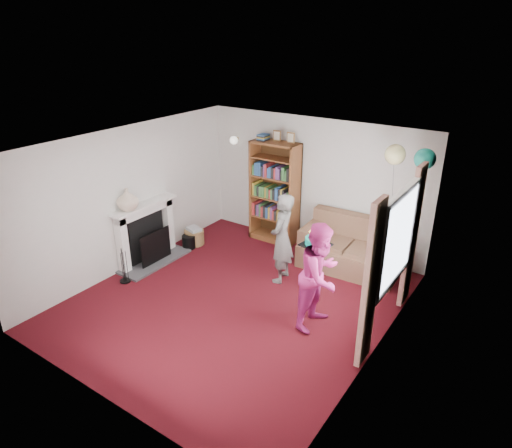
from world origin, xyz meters
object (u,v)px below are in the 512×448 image
Objects in this scene: bookcase at (275,193)px; sofa at (352,250)px; birthday_cake at (316,241)px; person_striped at (282,238)px; person_magenta at (320,276)px.

bookcase is 1.89m from sofa.
birthday_cake is (0.03, -1.54, 0.79)m from sofa.
bookcase is 1.28× the size of sofa.
bookcase is 1.44× the size of person_striped.
sofa is at bearing 133.10° from person_striped.
bookcase is at bearing 135.36° from birthday_cake.
sofa is at bearing 91.18° from birthday_cake.
sofa is 1.09× the size of person_magenta.
person_striped reaches higher than sofa.
person_magenta reaches higher than person_striped.
person_striped is at bearing -129.33° from sofa.
birthday_cake is at bearing 42.86° from person_magenta.
person_striped reaches higher than birthday_cake.
birthday_cake is at bearing 51.37° from person_striped.
person_magenta is at bearing -51.41° from birthday_cake.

